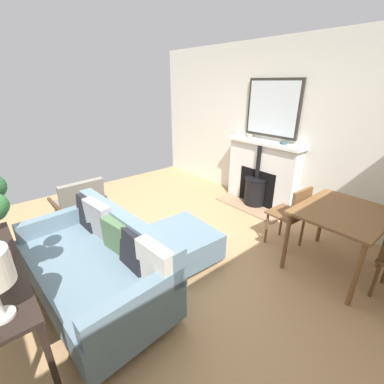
{
  "coord_description": "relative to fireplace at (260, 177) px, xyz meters",
  "views": [
    {
      "loc": [
        1.32,
        2.49,
        2.02
      ],
      "look_at": [
        -0.49,
        0.35,
        0.83
      ],
      "focal_mm": 24.4,
      "sensor_mm": 36.0,
      "label": 1
    }
  ],
  "objects": [
    {
      "name": "wall_left",
      "position": [
        -0.22,
        -0.03,
        0.82
      ],
      "size": [
        0.12,
        5.47,
        2.63
      ],
      "primitive_type": "cube",
      "color": "silver",
      "rests_on": "ground"
    },
    {
      "name": "dining_table",
      "position": [
        0.79,
        1.62,
        0.15
      ],
      "size": [
        0.97,
        0.82,
        0.75
      ],
      "color": "brown",
      "rests_on": "ground"
    },
    {
      "name": "sofa",
      "position": [
        2.99,
        0.29,
        -0.13
      ],
      "size": [
        1.0,
        1.8,
        0.85
      ],
      "color": "#B2B2B7",
      "rests_on": "ground"
    },
    {
      "name": "mantel_bowl_near",
      "position": [
        -0.04,
        -0.34,
        0.65
      ],
      "size": [
        0.12,
        0.12,
        0.06
      ],
      "color": "#9E9384",
      "rests_on": "fireplace"
    },
    {
      "name": "mirror_over_mantel",
      "position": [
        -0.13,
        -0.0,
        1.13
      ],
      "size": [
        0.04,
        0.95,
        0.89
      ],
      "color": "#2D2823"
    },
    {
      "name": "ottoman",
      "position": [
        1.98,
        0.38,
        -0.25
      ],
      "size": [
        0.65,
        0.81,
        0.4
      ],
      "color": "#B2B2B7",
      "rests_on": "ground"
    },
    {
      "name": "mantel_bowl_far",
      "position": [
        -0.04,
        0.33,
        0.65
      ],
      "size": [
        0.12,
        0.12,
        0.04
      ],
      "color": "#334C56",
      "rests_on": "fireplace"
    },
    {
      "name": "dining_chair_near_fireplace",
      "position": [
        0.8,
        1.07,
        0.01
      ],
      "size": [
        0.43,
        0.43,
        0.84
      ],
      "color": "brown",
      "rests_on": "ground"
    },
    {
      "name": "fireplace",
      "position": [
        0.0,
        0.0,
        0.0
      ],
      "size": [
        0.62,
        1.35,
        1.12
      ],
      "color": "#9E7A5B",
      "rests_on": "ground"
    },
    {
      "name": "armchair_accent",
      "position": [
        2.66,
        -1.19,
        -0.07
      ],
      "size": [
        0.69,
        0.61,
        0.77
      ],
      "color": "#4C3321",
      "rests_on": "ground"
    },
    {
      "name": "ground_plane",
      "position": [
        2.31,
        -0.03,
        -0.5
      ],
      "size": [
        5.06,
        5.47,
        0.01
      ],
      "primitive_type": "cube",
      "color": "tan"
    }
  ]
}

